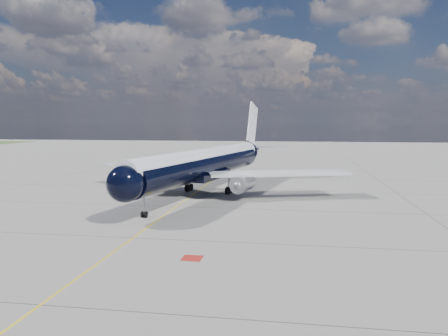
{
  "coord_description": "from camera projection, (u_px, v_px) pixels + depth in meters",
  "views": [
    {
      "loc": [
        14.56,
        -42.62,
        10.77
      ],
      "look_at": [
        4.66,
        19.36,
        4.0
      ],
      "focal_mm": 35.0,
      "sensor_mm": 36.0,
      "label": 1
    }
  ],
  "objects": [
    {
      "name": "main_airliner",
      "position": [
        208.0,
        163.0,
        65.42
      ],
      "size": [
        40.54,
        49.99,
        14.56
      ],
      "rotation": [
        0.0,
        0.0,
        -0.21
      ],
      "color": "black",
      "rests_on": "ground"
    },
    {
      "name": "taxiway_centerline",
      "position": [
        201.0,
        189.0,
        69.82
      ],
      "size": [
        0.16,
        160.0,
        0.01
      ],
      "primitive_type": "cube",
      "color": "yellow",
      "rests_on": "ground"
    },
    {
      "name": "ground",
      "position": [
        207.0,
        184.0,
        74.73
      ],
      "size": [
        320.0,
        320.0,
        0.0
      ],
      "primitive_type": "plane",
      "color": "gray",
      "rests_on": "ground"
    },
    {
      "name": "red_marking",
      "position": [
        192.0,
        258.0,
        34.39
      ],
      "size": [
        1.6,
        1.6,
        0.01
      ],
      "primitive_type": "cube",
      "color": "maroon",
      "rests_on": "ground"
    }
  ]
}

